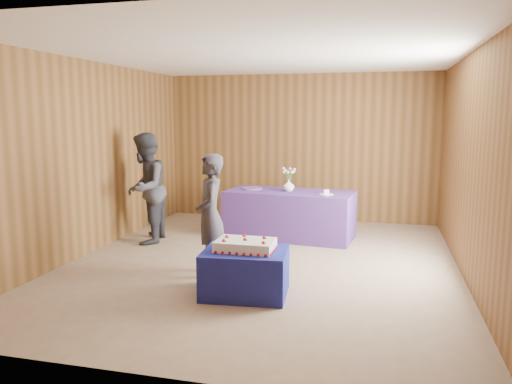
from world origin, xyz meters
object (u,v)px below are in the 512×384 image
(serving_table, at_px, (290,214))
(sheet_cake, at_px, (245,245))
(cake_table, at_px, (245,273))
(vase, at_px, (289,185))
(guest_left, at_px, (210,215))
(guest_right, at_px, (146,188))

(serving_table, relative_size, sheet_cake, 3.06)
(cake_table, distance_m, vase, 2.75)
(guest_left, bearing_deg, cake_table, 23.62)
(serving_table, height_order, guest_left, guest_left)
(serving_table, relative_size, guest_left, 1.34)
(sheet_cake, bearing_deg, guest_right, 138.29)
(cake_table, distance_m, guest_left, 0.96)
(sheet_cake, height_order, vase, vase)
(cake_table, bearing_deg, guest_right, 133.60)
(sheet_cake, distance_m, guest_left, 0.84)
(cake_table, height_order, guest_right, guest_right)
(guest_left, bearing_deg, serving_table, 141.72)
(serving_table, xyz_separation_m, guest_right, (-2.07, -0.86, 0.47))
(cake_table, xyz_separation_m, sheet_cake, (0.00, 0.00, 0.31))
(guest_left, bearing_deg, sheet_cake, 23.85)
(sheet_cake, distance_m, vase, 2.69)
(cake_table, relative_size, guest_right, 0.53)
(sheet_cake, bearing_deg, guest_left, 136.12)
(cake_table, relative_size, serving_table, 0.45)
(vase, relative_size, guest_right, 0.11)
(serving_table, xyz_separation_m, guest_left, (-0.59, -2.12, 0.37))
(sheet_cake, xyz_separation_m, guest_right, (-2.08, 1.83, 0.29))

